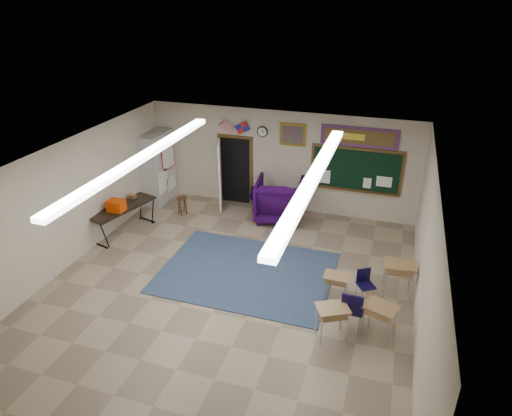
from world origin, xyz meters
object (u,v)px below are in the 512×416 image
(student_desk_front_right, at_px, (398,277))
(wooden_stool, at_px, (182,206))
(student_desk_front_left, at_px, (335,286))
(wingback_armchair, at_px, (279,200))
(folding_table, at_px, (123,219))

(student_desk_front_right, distance_m, wooden_stool, 6.59)
(student_desk_front_left, bearing_deg, wingback_armchair, 124.48)
(wingback_armchair, relative_size, student_desk_front_right, 1.68)
(student_desk_front_right, height_order, wooden_stool, student_desk_front_right)
(student_desk_front_left, height_order, student_desk_front_right, student_desk_front_right)
(folding_table, height_order, wooden_stool, folding_table)
(wingback_armchair, distance_m, student_desk_front_right, 4.39)
(student_desk_front_left, xyz_separation_m, wooden_stool, (-4.96, 2.76, -0.07))
(folding_table, relative_size, wooden_stool, 3.74)
(student_desk_front_left, xyz_separation_m, folding_table, (-5.97, 1.23, 0.09))
(student_desk_front_left, bearing_deg, wooden_stool, 152.63)
(student_desk_front_left, bearing_deg, folding_table, 170.06)
(wingback_armchair, relative_size, folding_table, 0.66)
(student_desk_front_left, bearing_deg, student_desk_front_right, 27.58)
(folding_table, distance_m, wooden_stool, 1.84)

